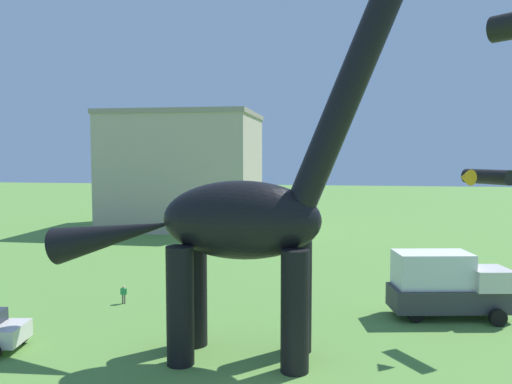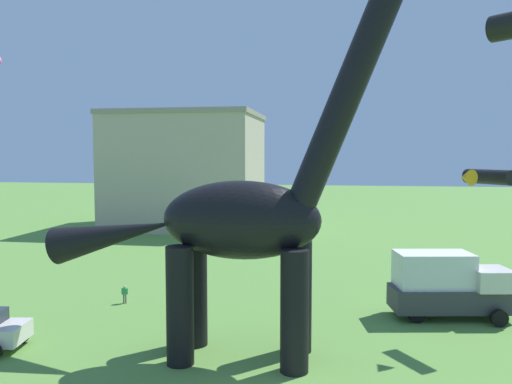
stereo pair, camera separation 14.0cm
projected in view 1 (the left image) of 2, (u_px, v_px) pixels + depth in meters
The scene contains 5 objects.
dinosaur_sculpture at pixel (239, 220), 19.69m from camera, with size 14.42×3.05×15.07m.
parked_box_truck at pixel (446, 284), 24.94m from camera, with size 5.88×3.03×3.20m.
person_far_spectator at pixel (124, 293), 27.28m from camera, with size 0.36×0.16×0.97m.
kite_mid_right at pixel (483, 177), 21.92m from camera, with size 2.40×2.28×0.68m.
background_building_block at pixel (184, 170), 56.57m from camera, with size 15.91×13.10×12.58m.
Camera 1 is at (2.15, -14.40, 7.96)m, focal length 35.77 mm.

